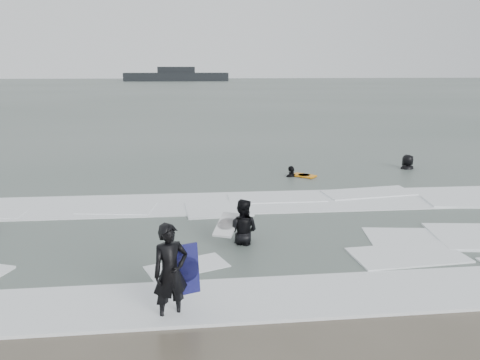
{
  "coord_description": "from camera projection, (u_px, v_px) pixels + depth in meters",
  "views": [
    {
      "loc": [
        -1.31,
        -9.03,
        4.57
      ],
      "look_at": [
        0.0,
        5.0,
        1.1
      ],
      "focal_mm": 35.0,
      "sensor_mm": 36.0,
      "label": 1
    }
  ],
  "objects": [
    {
      "name": "ground",
      "position": [
        262.0,
        286.0,
        9.94
      ],
      "size": [
        320.0,
        320.0,
        0.0
      ],
      "primitive_type": "plane",
      "color": "brown",
      "rests_on": "ground"
    },
    {
      "name": "sea",
      "position": [
        203.0,
        90.0,
        87.28
      ],
      "size": [
        320.0,
        320.0,
        0.0
      ],
      "primitive_type": "plane",
      "color": "#47544C",
      "rests_on": "ground"
    },
    {
      "name": "surfer_centre",
      "position": [
        172.0,
        318.0,
        8.7
      ],
      "size": [
        0.8,
        0.69,
        1.86
      ],
      "primitive_type": "imported",
      "rotation": [
        0.0,
        0.0,
        0.43
      ],
      "color": "black",
      "rests_on": "ground"
    },
    {
      "name": "surfer_wading",
      "position": [
        242.0,
        244.0,
        12.26
      ],
      "size": [
        1.06,
        0.95,
        1.78
      ],
      "primitive_type": "imported",
      "rotation": [
        0.0,
        0.0,
        2.76
      ],
      "color": "black",
      "rests_on": "ground"
    },
    {
      "name": "surfer_right_near",
      "position": [
        291.0,
        178.0,
        19.52
      ],
      "size": [
        1.05,
        0.77,
        1.65
      ],
      "primitive_type": "imported",
      "rotation": [
        0.0,
        0.0,
        -2.71
      ],
      "color": "black",
      "rests_on": "ground"
    },
    {
      "name": "surfer_right_far",
      "position": [
        407.0,
        170.0,
        20.93
      ],
      "size": [
        1.0,
        0.76,
        1.85
      ],
      "primitive_type": "imported",
      "rotation": [
        0.0,
        0.0,
        -2.94
      ],
      "color": "black",
      "rests_on": "ground"
    },
    {
      "name": "surf_foam",
      "position": [
        244.0,
        226.0,
        13.51
      ],
      "size": [
        30.03,
        9.06,
        0.09
      ],
      "color": "white",
      "rests_on": "ground"
    },
    {
      "name": "bodyboards",
      "position": [
        256.0,
        210.0,
        13.49
      ],
      "size": [
        5.44,
        11.08,
        1.25
      ],
      "color": "#10114C",
      "rests_on": "ground"
    },
    {
      "name": "vessel_horizon",
      "position": [
        177.0,
        76.0,
        136.84
      ],
      "size": [
        30.17,
        5.39,
        4.09
      ],
      "color": "black",
      "rests_on": "ground"
    }
  ]
}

